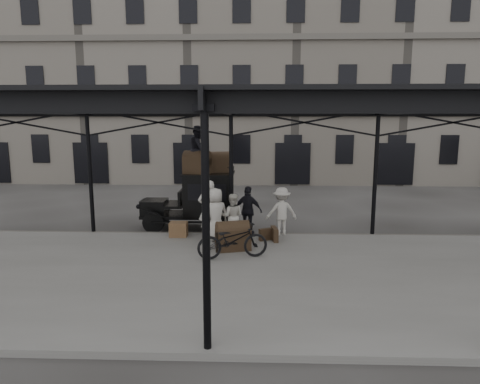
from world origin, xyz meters
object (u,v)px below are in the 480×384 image
object	(u,v)px
bicycle	(233,240)
steamer_trunk_platform	(233,238)
porter_left	(209,209)
porter_official	(248,211)
steamer_trunk_roof_near	(197,164)
taxi	(201,198)

from	to	relation	value
bicycle	steamer_trunk_platform	distance (m)	0.85
porter_left	porter_official	size ratio (longest dim) A/B	1.16
porter_official	bicycle	world-z (taller)	porter_official
porter_left	steamer_trunk_roof_near	xyz separation A→B (m)	(-0.56, 1.44, 1.38)
steamer_trunk_roof_near	steamer_trunk_platform	bearing A→B (deg)	-45.69
porter_left	taxi	bearing A→B (deg)	-87.61
taxi	bicycle	xyz separation A→B (m)	(1.41, -3.90, -0.51)
taxi	porter_official	distance (m)	2.24
taxi	steamer_trunk_platform	size ratio (longest dim) A/B	3.54
steamer_trunk_roof_near	bicycle	bearing A→B (deg)	-50.92
bicycle	steamer_trunk_platform	bearing A→B (deg)	-11.87
porter_left	steamer_trunk_roof_near	world-z (taller)	steamer_trunk_roof_near
steamer_trunk_roof_near	steamer_trunk_platform	world-z (taller)	steamer_trunk_roof_near
steamer_trunk_roof_near	taxi	bearing A→B (deg)	88.80
taxi	porter_official	bearing A→B (deg)	-35.04
steamer_trunk_roof_near	porter_official	bearing A→B (deg)	-11.57
porter_official	steamer_trunk_roof_near	world-z (taller)	steamer_trunk_roof_near
taxi	porter_left	world-z (taller)	taxi
taxi	porter_left	distance (m)	1.76
bicycle	porter_official	bearing A→B (deg)	-22.91
porter_official	taxi	bearing A→B (deg)	-15.17
taxi	steamer_trunk_roof_near	bearing A→B (deg)	-108.07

